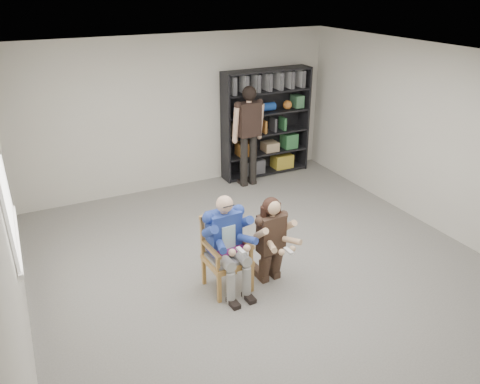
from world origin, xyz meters
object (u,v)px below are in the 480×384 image
seated_man (227,244)px  standing_man (249,138)px  kneeling_woman (272,242)px  bookshelf (266,123)px  armchair (227,254)px

seated_man → standing_man: (1.77, 2.84, 0.30)m
seated_man → kneeling_woman: seated_man is taller
seated_man → bookshelf: bearing=51.0°
kneeling_woman → bookshelf: bookshelf is taller
kneeling_woman → standing_man: standing_man is taller
seated_man → standing_man: bearing=55.2°
seated_man → standing_man: 3.36m
armchair → kneeling_woman: kneeling_woman is taller
seated_man → kneeling_woman: size_ratio=1.09×
seated_man → bookshelf: (2.34, 3.21, 0.40)m
armchair → kneeling_woman: bearing=-14.6°
armchair → seated_man: bearing=0.0°
bookshelf → seated_man: bearing=-126.1°
armchair → seated_man: (0.00, 0.00, 0.15)m
kneeling_woman → bookshelf: 3.80m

